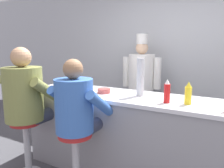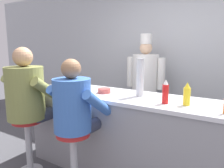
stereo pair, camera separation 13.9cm
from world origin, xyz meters
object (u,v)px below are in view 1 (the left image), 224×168
cup_stack_steel (140,77)px  diner_seated_blue (76,110)px  cereal_bowl (104,91)px  coffee_mug_white (58,84)px  breakfast_plate (69,88)px  cook_in_whites_near (141,81)px  diner_seated_olive (27,97)px  mustard_bottle_yellow (188,94)px  ketchup_bottle_red (167,92)px

cup_stack_steel → diner_seated_blue: 0.80m
cereal_bowl → coffee_mug_white: 0.77m
breakfast_plate → cup_stack_steel: (0.99, 0.06, 0.20)m
cup_stack_steel → cook_in_whites_near: cook_in_whites_near is taller
breakfast_plate → cereal_bowl: bearing=-1.1°
diner_seated_blue → coffee_mug_white: bearing=143.0°
diner_seated_olive → cereal_bowl: bearing=35.8°
breakfast_plate → coffee_mug_white: bearing=169.9°
cereal_bowl → coffee_mug_white: bearing=176.4°
cereal_bowl → diner_seated_blue: bearing=-90.1°
mustard_bottle_yellow → diner_seated_blue: bearing=-153.6°
cereal_bowl → diner_seated_blue: 0.54m
breakfast_plate → cook_in_whites_near: size_ratio=0.14×
cereal_bowl → cup_stack_steel: cup_stack_steel is taller
coffee_mug_white → diner_seated_olive: bearing=-85.9°
ketchup_bottle_red → breakfast_plate: size_ratio=1.00×
coffee_mug_white → cereal_bowl: bearing=-3.6°
diner_seated_olive → mustard_bottle_yellow: bearing=15.7°
diner_seated_olive → diner_seated_blue: (0.73, -0.01, -0.05)m
cook_in_whites_near → cereal_bowl: bearing=-89.5°
breakfast_plate → cereal_bowl: (0.56, -0.01, 0.01)m
ketchup_bottle_red → cup_stack_steel: size_ratio=0.56×
cereal_bowl → cook_in_whites_near: 1.23m
coffee_mug_white → cook_in_whites_near: bearing=57.2°
ketchup_bottle_red → breakfast_plate: ketchup_bottle_red is taller
ketchup_bottle_red → coffee_mug_white: bearing=174.9°
ketchup_bottle_red → coffee_mug_white: 1.56m
coffee_mug_white → ketchup_bottle_red: bearing=-5.1°
cook_in_whites_near → coffee_mug_white: bearing=-122.8°
diner_seated_olive → breakfast_plate: bearing=71.9°
coffee_mug_white → cook_in_whites_near: cook_in_whites_near is taller
ketchup_bottle_red → mustard_bottle_yellow: 0.20m
diner_seated_olive → diner_seated_blue: diner_seated_olive is taller
breakfast_plate → coffee_mug_white: (-0.22, 0.04, 0.03)m
diner_seated_blue → cereal_bowl: bearing=89.9°
diner_seated_olive → cook_in_whites_near: (0.72, 1.76, 0.00)m
cook_in_whites_near → diner_seated_olive: bearing=-112.3°
diner_seated_olive → coffee_mug_white: bearing=94.1°
mustard_bottle_yellow → cereal_bowl: bearing=177.2°
coffee_mug_white → cup_stack_steel: size_ratio=0.33×
breakfast_plate → diner_seated_blue: (0.56, -0.54, -0.09)m
breakfast_plate → cook_in_whites_near: 1.34m
ketchup_bottle_red → cereal_bowl: 0.79m
ketchup_bottle_red → mustard_bottle_yellow: bearing=12.7°
mustard_bottle_yellow → diner_seated_blue: size_ratio=0.16×
coffee_mug_white → diner_seated_blue: 0.97m
cup_stack_steel → diner_seated_blue: bearing=-125.9°
cereal_bowl → cook_in_whites_near: cook_in_whites_near is taller
coffee_mug_white → diner_seated_blue: diner_seated_blue is taller
breakfast_plate → cook_in_whites_near: (0.55, 1.22, -0.04)m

